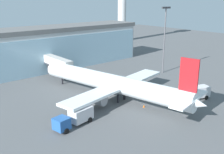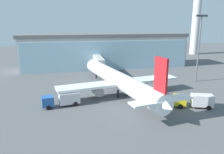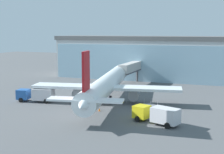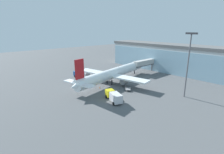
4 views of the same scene
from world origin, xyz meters
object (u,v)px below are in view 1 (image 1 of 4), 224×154
(airplane, at_px, (113,83))
(safety_cone_nose, at_px, (144,106))
(jet_bridge, at_px, (56,62))
(fuel_truck, at_px, (194,93))
(baggage_cart, at_px, (150,89))
(apron_light_mast, at_px, (165,34))
(safety_cone_wingtip, at_px, (66,118))
(catering_truck, at_px, (75,117))

(airplane, height_order, safety_cone_nose, airplane)
(jet_bridge, distance_m, airplane, 21.24)
(fuel_truck, relative_size, safety_cone_nose, 13.86)
(jet_bridge, height_order, baggage_cart, jet_bridge)
(jet_bridge, height_order, safety_cone_nose, jet_bridge)
(airplane, xyz_separation_m, safety_cone_nose, (1.79, -7.37, -3.09))
(apron_light_mast, relative_size, safety_cone_wingtip, 33.15)
(baggage_cart, bearing_deg, fuel_truck, -25.47)
(safety_cone_nose, relative_size, safety_cone_wingtip, 1.00)
(catering_truck, height_order, safety_cone_wingtip, catering_truck)
(fuel_truck, bearing_deg, safety_cone_wingtip, -0.35)
(jet_bridge, distance_m, safety_cone_wingtip, 26.18)
(catering_truck, bearing_deg, baggage_cart, 178.43)
(fuel_truck, bearing_deg, baggage_cart, -51.09)
(safety_cone_wingtip, bearing_deg, catering_truck, -87.29)
(jet_bridge, xyz_separation_m, apron_light_mast, (25.99, -14.18, 6.55))
(jet_bridge, bearing_deg, safety_cone_wingtip, 155.22)
(airplane, bearing_deg, baggage_cart, -113.33)
(catering_truck, bearing_deg, jet_bridge, -122.68)
(apron_light_mast, xyz_separation_m, fuel_truck, (-10.89, -17.82, -9.38))
(fuel_truck, bearing_deg, apron_light_mast, -103.66)
(apron_light_mast, xyz_separation_m, catering_truck, (-36.40, -12.45, -9.38))
(fuel_truck, height_order, baggage_cart, fuel_truck)
(airplane, height_order, safety_cone_wingtip, airplane)
(fuel_truck, bearing_deg, catering_truck, 5.88)
(safety_cone_wingtip, bearing_deg, airplane, 11.13)
(airplane, height_order, fuel_truck, airplane)
(jet_bridge, bearing_deg, baggage_cart, -153.87)
(jet_bridge, xyz_separation_m, baggage_cart, (11.56, -22.86, -3.80))
(catering_truck, xyz_separation_m, safety_cone_wingtip, (-0.14, 3.02, -1.19))
(catering_truck, distance_m, safety_cone_nose, 14.52)
(catering_truck, distance_m, fuel_truck, 26.07)
(catering_truck, bearing_deg, fuel_truck, 156.79)
(airplane, xyz_separation_m, safety_cone_wingtip, (-12.70, -2.50, -3.09))
(jet_bridge, height_order, fuel_truck, jet_bridge)
(apron_light_mast, bearing_deg, fuel_truck, -121.43)
(catering_truck, relative_size, safety_cone_wingtip, 13.80)
(baggage_cart, bearing_deg, jet_bridge, 160.21)
(jet_bridge, distance_m, baggage_cart, 25.90)
(baggage_cart, xyz_separation_m, safety_cone_wingtip, (-22.12, -0.75, -0.23))
(catering_truck, distance_m, safety_cone_wingtip, 3.25)
(catering_truck, xyz_separation_m, safety_cone_nose, (14.35, -1.85, -1.19))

